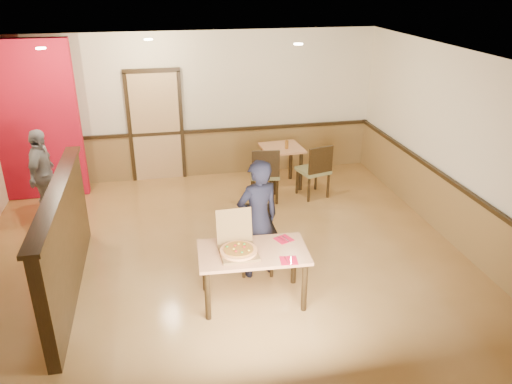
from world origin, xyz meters
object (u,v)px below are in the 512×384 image
side_table (282,156)px  pizza_box (238,248)px  passerby (43,175)px  diner (258,219)px  side_chair_right (315,169)px  diner_chair (257,235)px  main_table (253,259)px  side_chair_left (265,173)px  condiment (287,144)px

side_table → pizza_box: 3.73m
passerby → pizza_box: (2.71, -2.92, 0.00)m
side_table → diner: bearing=-110.1°
side_chair_right → diner: size_ratio=0.61×
diner_chair → side_table: size_ratio=1.16×
side_table → passerby: bearing=-172.8°
main_table → side_table: bearing=73.5°
diner_chair → side_chair_left: (0.57, 2.10, 0.05)m
side_chair_right → diner: 2.72m
main_table → passerby: (-2.89, 2.93, 0.16)m
side_table → passerby: size_ratio=0.52×
main_table → diner: 0.65m
main_table → condiment: 3.61m
passerby → condiment: 4.21m
diner_chair → side_chair_right: side_chair_right is taller
side_chair_left → diner: (-0.59, -2.24, 0.27)m
side_chair_right → pizza_box: bearing=41.5°
diner_chair → passerby: passerby is taller
side_chair_right → side_table: (-0.47, 0.62, 0.06)m
side_chair_right → side_table: 0.78m
side_table → main_table: bearing=-109.6°
side_chair_left → diner_chair: bearing=82.0°
condiment → side_chair_right: bearing=-52.5°
side_table → condiment: condiment is taller
diner → condiment: bearing=-127.6°
main_table → diner: diner is taller
diner_chair → main_table: bearing=-96.3°
diner_chair → condiment: condiment is taller
side_chair_right → diner: diner is taller
pizza_box → condiment: pizza_box is taller
pizza_box → condiment: 3.66m
diner → pizza_box: 0.69m
main_table → pizza_box: size_ratio=2.55×
passerby → side_table: bearing=-73.7°
main_table → condiment: condiment is taller
diner → passerby: 3.87m
side_chair_left → side_table: bearing=-119.1°
side_chair_left → pizza_box: 2.99m
side_chair_left → condiment: 0.81m
side_table → passerby: passerby is taller
side_table → diner: 3.06m
side_chair_left → passerby: size_ratio=0.66×
diner_chair → side_chair_left: 2.18m
passerby → condiment: (4.19, 0.43, 0.10)m
diner_chair → passerby: (-3.09, 2.20, 0.26)m
side_chair_right → diner: (-1.52, -2.25, 0.28)m
diner_chair → condiment: 2.87m
side_chair_right → passerby: passerby is taller
side_chair_right → side_table: size_ratio=1.27×
side_chair_left → pizza_box: bearing=78.6°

